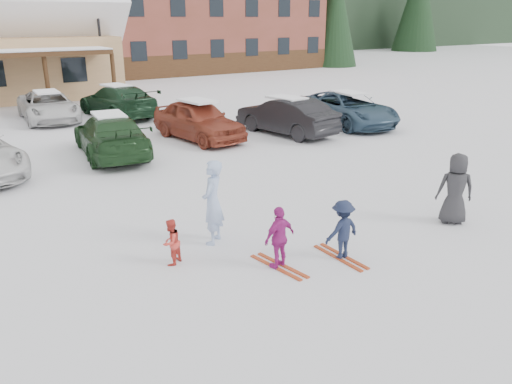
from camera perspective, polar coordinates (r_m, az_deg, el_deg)
ground at (r=10.59m, az=1.62°, el=-6.91°), size 160.00×160.00×0.00m
lamp_post at (r=33.31m, az=-17.38°, el=16.22°), size 0.50×0.25×5.94m
conifer_1 at (r=53.31m, az=9.08°, el=20.77°), size 4.84×4.84×11.22m
conifer_3 at (r=53.04m, az=-21.93°, el=18.47°), size 3.96×3.96×9.18m
conifer_4 at (r=66.73m, az=3.26°, el=20.87°), size 5.06×5.06×11.73m
adult_skier at (r=10.73m, az=-4.98°, el=-1.19°), size 0.80×0.79×1.87m
toddler_red at (r=10.06m, az=-9.69°, el=-5.67°), size 0.58×0.55×0.95m
child_navy at (r=10.25m, az=9.83°, el=-4.27°), size 0.82×0.48×1.25m
skis_child_navy at (r=10.51m, az=9.64°, el=-7.33°), size 0.22×1.40×0.03m
child_magenta at (r=9.74m, az=2.70°, el=-5.22°), size 0.79×0.42×1.28m
skis_child_magenta at (r=10.01m, az=2.64°, el=-8.47°), size 0.41×1.41×0.03m
bystander_dark at (r=12.68m, az=21.83°, el=0.34°), size 0.99×0.95×1.71m
parked_car_3 at (r=18.53m, az=-16.26°, el=6.26°), size 2.69×5.31×1.48m
parked_car_4 at (r=20.37m, az=-6.61°, el=8.16°), size 2.47×4.83×1.57m
parked_car_5 at (r=21.25m, az=3.48°, el=8.68°), size 2.38×4.90×1.55m
parked_car_6 at (r=23.48m, az=10.46°, el=9.34°), size 3.05×5.60×1.49m
parked_car_10 at (r=26.06m, az=-22.65°, el=9.04°), size 2.50×5.08×1.39m
parked_car_11 at (r=26.02m, az=-15.54°, el=9.98°), size 2.92×5.61×1.55m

